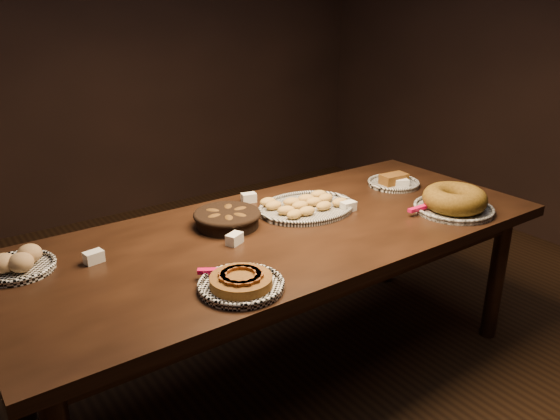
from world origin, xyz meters
TOP-DOWN VIEW (x-y plane):
  - ground at (0.00, 0.00)m, footprint 5.00×5.00m
  - buffet_table at (0.00, 0.00)m, footprint 2.40×1.00m
  - apple_tart_plate at (-0.42, -0.34)m, footprint 0.30×0.31m
  - madeleine_platter at (0.22, 0.13)m, footprint 0.48×0.39m
  - bundt_cake_plate at (0.78, -0.29)m, footprint 0.41×0.37m
  - croissant_basket at (-0.18, 0.17)m, footprint 0.30×0.30m
  - bread_roll_plate at (-1.02, 0.25)m, footprint 0.27×0.27m
  - loaf_plate at (0.83, 0.14)m, footprint 0.28×0.28m
  - tent_cards at (0.05, 0.12)m, footprint 1.69×0.45m

SIDE VIEW (x-z plane):
  - ground at x=0.00m, z-range 0.00..0.00m
  - buffet_table at x=0.00m, z-range 0.30..1.05m
  - loaf_plate at x=0.83m, z-range 0.74..0.80m
  - madeleine_platter at x=0.22m, z-range 0.74..0.80m
  - apple_tart_plate at x=-0.42m, z-range 0.74..0.80m
  - tent_cards at x=0.05m, z-range 0.75..0.79m
  - bread_roll_plate at x=-1.02m, z-range 0.74..0.82m
  - croissant_basket at x=-0.18m, z-range 0.76..0.83m
  - bundt_cake_plate at x=0.78m, z-range 0.74..0.86m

